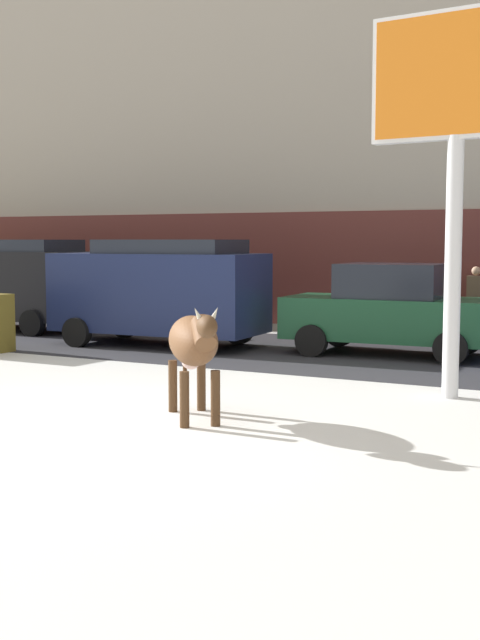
{
  "coord_description": "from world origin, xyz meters",
  "views": [
    {
      "loc": [
        6.1,
        -8.19,
        2.31
      ],
      "look_at": [
        0.35,
        2.98,
        1.1
      ],
      "focal_mm": 46.7,
      "sensor_mm": 36.0,
      "label": 1
    }
  ],
  "objects_px": {
    "car_black_van": "(10,282)",
    "pedestrian_by_cars": "(100,292)",
    "pedestrian_near_billboard": "(475,305)",
    "car_navy_van": "(160,289)",
    "pedestrian_far_left": "(122,292)",
    "car_darkgreen_sedan": "(391,310)",
    "billboard": "(457,98)",
    "cow_brown": "(194,343)"
  },
  "relations": [
    {
      "from": "cow_brown",
      "to": "pedestrian_far_left",
      "type": "bearing_deg",
      "value": 129.52
    },
    {
      "from": "car_darkgreen_sedan",
      "to": "car_navy_van",
      "type": "bearing_deg",
      "value": -170.19
    },
    {
      "from": "car_black_van",
      "to": "pedestrian_by_cars",
      "type": "height_order",
      "value": "car_black_van"
    },
    {
      "from": "car_darkgreen_sedan",
      "to": "pedestrian_by_cars",
      "type": "distance_m",
      "value": 9.48
    },
    {
      "from": "pedestrian_far_left",
      "to": "pedestrian_by_cars",
      "type": "bearing_deg",
      "value": 180.0
    },
    {
      "from": "pedestrian_by_cars",
      "to": "billboard",
      "type": "bearing_deg",
      "value": -30.47
    },
    {
      "from": "cow_brown",
      "to": "car_navy_van",
      "type": "bearing_deg",
      "value": 126.01
    },
    {
      "from": "billboard",
      "to": "car_black_van",
      "type": "distance_m",
      "value": 13.33
    },
    {
      "from": "pedestrian_by_cars",
      "to": "cow_brown",
      "type": "bearing_deg",
      "value": -48.0
    },
    {
      "from": "pedestrian_far_left",
      "to": "cow_brown",
      "type": "bearing_deg",
      "value": -50.48
    },
    {
      "from": "pedestrian_far_left",
      "to": "billboard",
      "type": "bearing_deg",
      "value": -32.16
    },
    {
      "from": "pedestrian_near_billboard",
      "to": "pedestrian_by_cars",
      "type": "distance_m",
      "value": 10.25
    },
    {
      "from": "billboard",
      "to": "car_black_van",
      "type": "relative_size",
      "value": 1.19
    },
    {
      "from": "billboard",
      "to": "pedestrian_by_cars",
      "type": "xyz_separation_m",
      "value": [
        -11.25,
        6.62,
        -3.43
      ]
    },
    {
      "from": "car_navy_van",
      "to": "pedestrian_far_left",
      "type": "relative_size",
      "value": 2.7
    },
    {
      "from": "billboard",
      "to": "car_navy_van",
      "type": "height_order",
      "value": "billboard"
    },
    {
      "from": "car_navy_van",
      "to": "pedestrian_by_cars",
      "type": "xyz_separation_m",
      "value": [
        -4.18,
        3.45,
        -0.36
      ]
    },
    {
      "from": "car_black_van",
      "to": "car_darkgreen_sedan",
      "type": "xyz_separation_m",
      "value": [
        10.16,
        -0.16,
        -0.33
      ]
    },
    {
      "from": "car_black_van",
      "to": "cow_brown",
      "type": "bearing_deg",
      "value": -36.52
    },
    {
      "from": "cow_brown",
      "to": "car_navy_van",
      "type": "xyz_separation_m",
      "value": [
        -4.49,
        6.17,
        0.25
      ]
    },
    {
      "from": "billboard",
      "to": "pedestrian_near_billboard",
      "type": "relative_size",
      "value": 3.21
    },
    {
      "from": "billboard",
      "to": "car_navy_van",
      "type": "xyz_separation_m",
      "value": [
        -7.07,
        3.17,
        -3.07
      ]
    },
    {
      "from": "cow_brown",
      "to": "pedestrian_near_billboard",
      "type": "xyz_separation_m",
      "value": [
        1.59,
        9.63,
        -0.11
      ]
    },
    {
      "from": "car_black_van",
      "to": "car_darkgreen_sedan",
      "type": "height_order",
      "value": "car_black_van"
    },
    {
      "from": "billboard",
      "to": "pedestrian_by_cars",
      "type": "bearing_deg",
      "value": 149.53
    },
    {
      "from": "billboard",
      "to": "car_darkgreen_sedan",
      "type": "distance_m",
      "value": 5.68
    },
    {
      "from": "car_darkgreen_sedan",
      "to": "billboard",
      "type": "bearing_deg",
      "value": -62.1
    },
    {
      "from": "car_navy_van",
      "to": "pedestrian_near_billboard",
      "type": "xyz_separation_m",
      "value": [
        6.07,
        3.45,
        -0.36
      ]
    },
    {
      "from": "pedestrian_far_left",
      "to": "car_navy_van",
      "type": "bearing_deg",
      "value": -44.98
    },
    {
      "from": "car_darkgreen_sedan",
      "to": "pedestrian_far_left",
      "type": "distance_m",
      "value": 8.79
    },
    {
      "from": "car_navy_van",
      "to": "pedestrian_by_cars",
      "type": "relative_size",
      "value": 2.7
    },
    {
      "from": "cow_brown",
      "to": "pedestrian_far_left",
      "type": "relative_size",
      "value": 0.99
    },
    {
      "from": "cow_brown",
      "to": "car_black_van",
      "type": "height_order",
      "value": "car_black_van"
    },
    {
      "from": "pedestrian_near_billboard",
      "to": "pedestrian_by_cars",
      "type": "relative_size",
      "value": 1.0
    },
    {
      "from": "car_black_van",
      "to": "pedestrian_near_billboard",
      "type": "relative_size",
      "value": 2.7
    },
    {
      "from": "cow_brown",
      "to": "car_navy_van",
      "type": "distance_m",
      "value": 7.64
    },
    {
      "from": "pedestrian_far_left",
      "to": "car_black_van",
      "type": "bearing_deg",
      "value": -125.83
    },
    {
      "from": "pedestrian_by_cars",
      "to": "pedestrian_far_left",
      "type": "distance_m",
      "value": 0.73
    },
    {
      "from": "pedestrian_near_billboard",
      "to": "pedestrian_by_cars",
      "type": "xyz_separation_m",
      "value": [
        -10.25,
        0.0,
        0.0
      ]
    },
    {
      "from": "cow_brown",
      "to": "pedestrian_by_cars",
      "type": "bearing_deg",
      "value": 132.0
    },
    {
      "from": "car_darkgreen_sedan",
      "to": "pedestrian_near_billboard",
      "type": "distance_m",
      "value": 2.83
    },
    {
      "from": "pedestrian_near_billboard",
      "to": "car_navy_van",
      "type": "bearing_deg",
      "value": -150.39
    }
  ]
}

